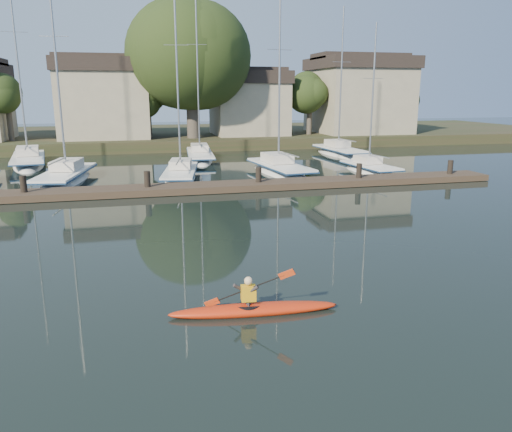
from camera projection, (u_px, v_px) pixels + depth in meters
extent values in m
plane|color=black|center=(277.00, 286.00, 13.72)|extent=(160.00, 160.00, 0.00)
ellipsoid|color=#AF3D0D|center=(254.00, 310.00, 12.03)|extent=(4.16, 0.93, 0.31)
cylinder|color=black|center=(248.00, 306.00, 11.98)|extent=(0.67, 0.67, 0.08)
imported|color=#2B2629|center=(248.00, 294.00, 11.91)|extent=(0.24, 0.34, 0.89)
cube|color=gold|center=(248.00, 293.00, 11.90)|extent=(0.37, 0.29, 0.37)
sphere|color=#DDB68A|center=(248.00, 281.00, 11.83)|extent=(0.20, 0.20, 0.20)
cube|color=#423226|center=(205.00, 188.00, 26.87)|extent=(34.00, 2.00, 0.35)
cylinder|color=black|center=(24.00, 194.00, 24.75)|extent=(0.32, 0.32, 1.80)
cylinder|color=black|center=(148.00, 188.00, 26.14)|extent=(0.32, 0.32, 1.80)
cylinder|color=black|center=(259.00, 183.00, 27.54)|extent=(0.32, 0.32, 1.80)
cylinder|color=black|center=(359.00, 179.00, 28.94)|extent=(0.32, 0.32, 1.80)
cylinder|color=black|center=(450.00, 175.00, 30.33)|extent=(0.32, 0.32, 1.80)
ellipsoid|color=white|center=(66.00, 187.00, 29.94)|extent=(3.51, 8.96, 1.95)
cube|color=white|center=(65.00, 172.00, 29.72)|extent=(3.16, 7.40, 0.14)
cube|color=navy|center=(65.00, 173.00, 29.74)|extent=(3.27, 7.58, 0.08)
cube|color=beige|center=(67.00, 164.00, 30.13)|extent=(1.81, 2.64, 0.56)
cylinder|color=#9EA0A5|center=(56.00, 64.00, 28.47)|extent=(0.12, 0.12, 12.33)
cylinder|color=#9EA0A5|center=(57.00, 161.00, 28.25)|extent=(0.61, 3.29, 0.08)
cylinder|color=#9EA0A5|center=(54.00, 36.00, 28.11)|extent=(1.63, 0.29, 0.03)
ellipsoid|color=white|center=(181.00, 183.00, 31.03)|extent=(3.28, 8.40, 1.73)
cube|color=white|center=(180.00, 170.00, 30.83)|extent=(2.94, 6.93, 0.13)
cube|color=navy|center=(180.00, 171.00, 30.85)|extent=(3.04, 7.11, 0.07)
cube|color=beige|center=(181.00, 164.00, 31.23)|extent=(1.65, 2.48, 0.50)
cylinder|color=#9EA0A5|center=(177.00, 70.00, 29.63)|extent=(0.11, 0.11, 11.84)
cylinder|color=#9EA0A5|center=(178.00, 161.00, 29.47)|extent=(0.60, 3.08, 0.07)
cylinder|color=#9EA0A5|center=(176.00, 45.00, 29.29)|extent=(1.44, 0.28, 0.03)
ellipsoid|color=white|center=(280.00, 179.00, 32.88)|extent=(3.15, 8.59, 1.99)
cube|color=white|center=(280.00, 165.00, 32.66)|extent=(2.87, 7.07, 0.15)
cube|color=navy|center=(280.00, 166.00, 32.68)|extent=(2.97, 7.25, 0.08)
cube|color=beige|center=(277.00, 158.00, 33.02)|extent=(1.73, 2.50, 0.58)
cylinder|color=#9EA0A5|center=(279.00, 73.00, 31.48)|extent=(0.13, 0.13, 11.53)
cylinder|color=#9EA0A5|center=(288.00, 154.00, 31.31)|extent=(0.45, 3.18, 0.08)
cylinder|color=#9EA0A5|center=(280.00, 50.00, 31.14)|extent=(1.67, 0.22, 0.03)
ellipsoid|color=white|center=(370.00, 177.00, 33.30)|extent=(2.42, 6.37, 1.69)
cube|color=white|center=(370.00, 165.00, 33.10)|extent=(2.23, 5.25, 0.12)
cube|color=navy|center=(370.00, 166.00, 33.12)|extent=(2.31, 5.38, 0.07)
cube|color=beige|center=(368.00, 159.00, 33.37)|extent=(1.40, 1.85, 0.49)
cylinder|color=#9EA0A5|center=(373.00, 95.00, 32.19)|extent=(0.11, 0.11, 8.90)
cylinder|color=#9EA0A5|center=(379.00, 156.00, 32.07)|extent=(0.28, 2.37, 0.07)
cylinder|color=#9EA0A5|center=(374.00, 78.00, 31.93)|extent=(1.42, 0.15, 0.03)
ellipsoid|color=white|center=(29.00, 170.00, 36.69)|extent=(3.66, 9.86, 2.03)
cube|color=white|center=(28.00, 157.00, 36.46)|extent=(3.30, 8.13, 0.15)
cube|color=navy|center=(28.00, 158.00, 36.48)|extent=(3.41, 8.34, 0.09)
cube|color=beige|center=(28.00, 151.00, 36.88)|extent=(1.89, 2.89, 0.59)
cylinder|color=#9EA0A5|center=(17.00, 57.00, 35.03)|extent=(0.13, 0.13, 13.92)
cylinder|color=#9EA0A5|center=(26.00, 147.00, 34.96)|extent=(0.63, 3.63, 0.09)
cylinder|color=#9EA0A5|center=(14.00, 32.00, 34.62)|extent=(1.70, 0.29, 0.03)
ellipsoid|color=white|center=(200.00, 163.00, 39.87)|extent=(2.78, 9.54, 1.79)
cube|color=white|center=(200.00, 153.00, 39.67)|extent=(2.54, 7.85, 0.13)
cube|color=navy|center=(200.00, 154.00, 39.69)|extent=(2.63, 8.04, 0.08)
cube|color=beige|center=(199.00, 147.00, 40.12)|extent=(1.54, 2.74, 0.52)
cylinder|color=#9EA0A5|center=(197.00, 66.00, 38.34)|extent=(0.11, 0.11, 13.17)
cylinder|color=#9EA0A5|center=(200.00, 145.00, 38.13)|extent=(0.38, 3.57, 0.08)
cylinder|color=#9EA0A5|center=(197.00, 44.00, 37.96)|extent=(1.50, 0.16, 0.03)
ellipsoid|color=white|center=(339.00, 159.00, 42.45)|extent=(2.62, 8.30, 1.95)
cube|color=white|center=(340.00, 148.00, 42.23)|extent=(2.43, 6.82, 0.14)
cube|color=navy|center=(340.00, 149.00, 42.25)|extent=(2.52, 6.99, 0.08)
cube|color=beige|center=(337.00, 143.00, 42.60)|extent=(1.56, 2.37, 0.56)
cylinder|color=#9EA0A5|center=(341.00, 79.00, 41.09)|extent=(0.12, 0.12, 11.26)
cylinder|color=#9EA0A5|center=(347.00, 140.00, 40.89)|extent=(0.26, 3.11, 0.08)
cylinder|color=#9EA0A5|center=(342.00, 62.00, 40.76)|extent=(1.64, 0.13, 0.03)
cube|color=#222F17|center=(166.00, 136.00, 55.06)|extent=(90.00, 24.00, 1.00)
cube|color=#A19881|center=(105.00, 105.00, 47.16)|extent=(8.00, 8.00, 6.00)
cube|color=#2C2320|center=(102.00, 65.00, 46.29)|extent=(8.40, 8.40, 1.20)
cube|color=#A19881|center=(249.00, 109.00, 50.54)|extent=(7.00, 7.00, 5.00)
cube|color=#2C2320|center=(248.00, 78.00, 49.79)|extent=(7.35, 7.35, 1.20)
cube|color=#A19881|center=(358.00, 101.00, 53.15)|extent=(9.00, 9.00, 6.50)
cube|color=#2C2320|center=(360.00, 64.00, 52.22)|extent=(9.45, 9.45, 1.20)
cylinder|color=#504840|center=(193.00, 111.00, 46.32)|extent=(1.20, 1.20, 5.00)
sphere|color=black|center=(191.00, 55.00, 45.11)|extent=(8.50, 8.50, 8.50)
cylinder|color=#504840|center=(10.00, 124.00, 43.78)|extent=(0.48, 0.48, 3.00)
sphere|color=black|center=(7.00, 94.00, 43.18)|extent=(3.40, 3.40, 3.40)
cylinder|color=#504840|center=(150.00, 123.00, 46.13)|extent=(0.38, 0.38, 2.80)
sphere|color=black|center=(148.00, 99.00, 45.59)|extent=(2.72, 2.72, 2.72)
cylinder|color=#504840|center=(309.00, 118.00, 50.74)|extent=(0.50, 0.50, 3.20)
sphere|color=black|center=(310.00, 92.00, 50.10)|extent=(3.57, 3.57, 3.57)
cylinder|color=#504840|center=(405.00, 121.00, 51.73)|extent=(0.41, 0.41, 2.60)
sphere|color=black|center=(407.00, 100.00, 51.21)|extent=(2.89, 2.89, 2.89)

